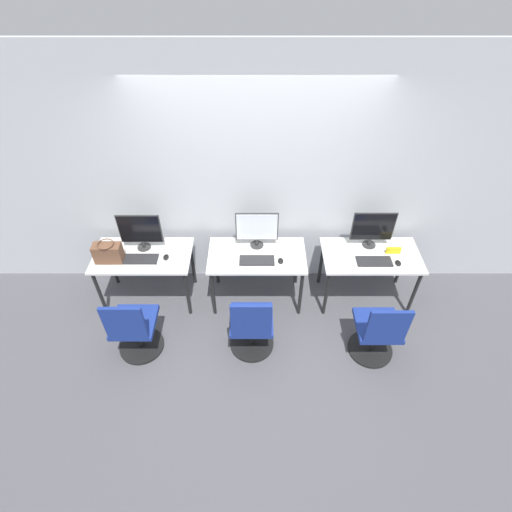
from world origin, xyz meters
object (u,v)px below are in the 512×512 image
Objects in this scene: monitor_left at (139,231)px; keyboard_right at (373,261)px; mouse_center at (280,261)px; keyboard_center at (256,260)px; office_chair_right at (377,333)px; handbag at (107,253)px; monitor_right at (372,228)px; mouse_right at (397,263)px; mouse_left at (165,257)px; monitor_center at (256,228)px; office_chair_left at (133,331)px; keyboard_left at (139,259)px; office_chair_center at (251,328)px.

keyboard_right is at bearing -5.39° from monitor_left.
mouse_center is (1.54, -0.24, -0.23)m from monitor_left.
monitor_left reaches higher than keyboard_center.
monitor_left reaches higher than mouse_center.
keyboard_right is 0.43× the size of office_chair_right.
handbag is (-0.33, -0.22, -0.13)m from monitor_left.
monitor_right is (1.28, 0.27, 0.24)m from keyboard_center.
mouse_right is at bearing -51.14° from monitor_right.
handbag is (-2.85, 0.73, 0.45)m from office_chair_right.
mouse_left is 1.05m from monitor_center.
monitor_right is (2.29, 0.22, 0.23)m from mouse_left.
office_chair_left is 9.93× the size of mouse_right.
office_chair_left is 2.33× the size of keyboard_right.
keyboard_left is 0.81× the size of monitor_center.
monitor_left is 1.23× the size of keyboard_right.
monitor_center is at bearing 8.96° from handbag.
monitor_center is 1.23× the size of keyboard_center.
keyboard_center is (0.00, -0.27, -0.24)m from monitor_center.
mouse_center is at bearing -8.80° from monitor_left.
monitor_left reaches higher than mouse_left.
monitor_center is 1.59m from mouse_right.
handbag reaches higher than mouse_right.
office_chair_center is 9.93× the size of mouse_right.
monitor_center is 1.68m from office_chair_right.
keyboard_center is 1.33m from monitor_right.
monitor_right is 1.15m from office_chair_right.
mouse_left is 0.19× the size of monitor_center.
office_chair_center is at bearing -116.20° from mouse_center.
office_chair_center is (0.95, -0.70, -0.35)m from mouse_left.
mouse_center is (1.54, -0.03, 0.01)m from keyboard_left.
monitor_left is 1.08m from office_chair_left.
keyboard_center is at bearing -0.40° from handbag.
office_chair_left reaches higher than keyboard_right.
office_chair_center is 1.29m from office_chair_right.
mouse_right is (1.54, -0.04, 0.01)m from keyboard_center.
monitor_right is (1.02, 0.28, 0.23)m from mouse_center.
handbag is (-1.61, -0.25, -0.13)m from monitor_center.
office_chair_right is at bearing -30.41° from keyboard_center.
office_chair_left is 1.89× the size of monitor_right.
mouse_left is at bearing 5.07° from keyboard_left.
keyboard_left is at bearing -174.93° from mouse_left.
keyboard_center is (1.26, 0.68, 0.35)m from office_chair_left.
handbag reaches higher than office_chair_right.
keyboard_center is 0.43× the size of office_chair_right.
monitor_left is at bearing 174.61° from keyboard_right.
office_chair_right is 2.98× the size of handbag.
office_chair_left is (0.02, -0.91, -0.58)m from monitor_left.
monitor_center reaches higher than mouse_right.
monitor_right is (2.57, 0.04, 0.00)m from monitor_left.
keyboard_center is at bearing -2.73° from mouse_left.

